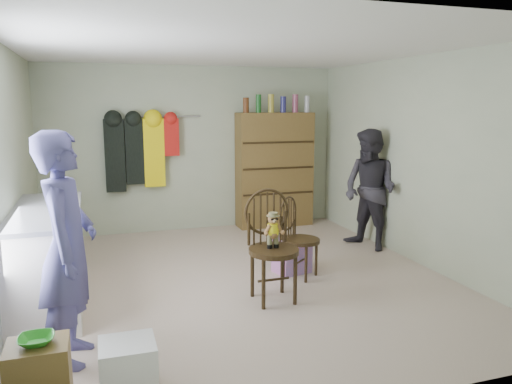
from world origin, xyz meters
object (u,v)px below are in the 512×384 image
object	(u,v)px
counter	(48,256)
chair_front	(271,240)
dresser	(274,169)
chair_far	(296,234)

from	to	relation	value
counter	chair_front	distance (m)	2.19
dresser	counter	bearing A→B (deg)	-144.32
counter	dresser	xyz separation A→B (m)	(3.20, 2.30, 0.44)
counter	chair_far	distance (m)	2.59
counter	dresser	world-z (taller)	dresser
counter	chair_far	bearing A→B (deg)	-1.20
counter	dresser	size ratio (longest dim) A/B	0.89
chair_far	dresser	xyz separation A→B (m)	(0.61, 2.35, 0.42)
chair_front	chair_far	bearing A→B (deg)	46.91
chair_front	chair_far	size ratio (longest dim) A/B	1.21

